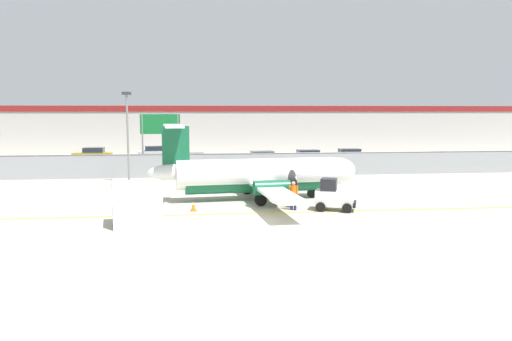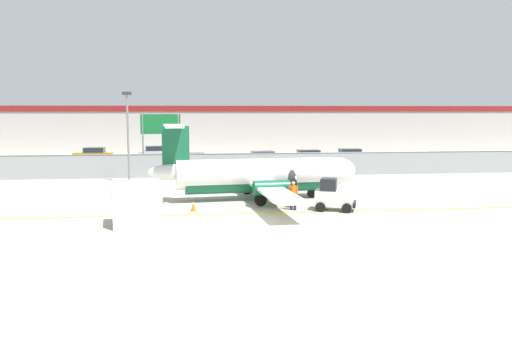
% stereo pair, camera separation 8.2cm
% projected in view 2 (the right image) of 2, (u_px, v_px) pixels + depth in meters
% --- Properties ---
extents(ground_plane, '(140.00, 140.00, 0.01)m').
position_uv_depth(ground_plane, '(243.00, 213.00, 28.24)').
color(ground_plane, '#B2AD99').
extents(perimeter_fence, '(98.00, 0.10, 2.10)m').
position_uv_depth(perimeter_fence, '(227.00, 164.00, 43.90)').
color(perimeter_fence, gray).
rests_on(perimeter_fence, ground).
extents(parking_lot_strip, '(98.00, 17.00, 0.12)m').
position_uv_depth(parking_lot_strip, '(222.00, 163.00, 55.37)').
color(parking_lot_strip, '#38383A').
rests_on(parking_lot_strip, ground).
extents(background_building, '(91.00, 8.10, 6.50)m').
position_uv_depth(background_building, '(216.00, 128.00, 73.23)').
color(background_building, '#BCB7B2').
rests_on(background_building, ground).
extents(commuter_airplane, '(13.85, 16.08, 4.92)m').
position_uv_depth(commuter_airplane, '(261.00, 175.00, 32.60)').
color(commuter_airplane, white).
rests_on(commuter_airplane, ground).
extents(baggage_tug, '(2.57, 2.00, 1.88)m').
position_uv_depth(baggage_tug, '(334.00, 196.00, 29.03)').
color(baggage_tug, silver).
rests_on(baggage_tug, ground).
extents(ground_crew_worker, '(0.54, 0.44, 1.70)m').
position_uv_depth(ground_crew_worker, '(293.00, 194.00, 29.14)').
color(ground_crew_worker, '#191E4C').
rests_on(ground_crew_worker, ground).
extents(cargo_container, '(2.69, 2.37, 2.20)m').
position_uv_depth(cargo_container, '(137.00, 204.00, 25.24)').
color(cargo_container, silver).
rests_on(cargo_container, ground).
extents(traffic_cone_near_left, '(0.36, 0.36, 0.64)m').
position_uv_depth(traffic_cone_near_left, '(193.00, 206.00, 28.95)').
color(traffic_cone_near_left, orange).
rests_on(traffic_cone_near_left, ground).
extents(traffic_cone_near_right, '(0.36, 0.36, 0.64)m').
position_uv_depth(traffic_cone_near_right, '(319.00, 199.00, 31.19)').
color(traffic_cone_near_right, orange).
rests_on(traffic_cone_near_right, ground).
extents(parked_car_0, '(4.22, 2.04, 1.58)m').
position_uv_depth(parked_car_0, '(93.00, 155.00, 56.24)').
color(parked_car_0, '#B28C19').
rests_on(parked_car_0, parking_lot_strip).
extents(parked_car_1, '(4.33, 2.30, 1.58)m').
position_uv_depth(parked_car_1, '(156.00, 153.00, 58.69)').
color(parked_car_1, silver).
rests_on(parked_car_1, parking_lot_strip).
extents(parked_car_2, '(4.30, 2.22, 1.58)m').
position_uv_depth(parked_car_2, '(194.00, 161.00, 48.77)').
color(parked_car_2, gray).
rests_on(parked_car_2, parking_lot_strip).
extents(parked_car_3, '(4.36, 2.37, 1.58)m').
position_uv_depth(parked_car_3, '(262.00, 159.00, 51.04)').
color(parked_car_3, black).
rests_on(parked_car_3, parking_lot_strip).
extents(parked_car_4, '(4.29, 2.18, 1.58)m').
position_uv_depth(parked_car_4, '(310.00, 157.00, 52.89)').
color(parked_car_4, navy).
rests_on(parked_car_4, parking_lot_strip).
extents(parked_car_5, '(4.21, 2.03, 1.58)m').
position_uv_depth(parked_car_5, '(351.00, 156.00, 54.41)').
color(parked_car_5, slate).
rests_on(parked_car_5, parking_lot_strip).
extents(apron_light_pole, '(0.70, 0.30, 7.27)m').
position_uv_depth(apron_light_pole, '(128.00, 130.00, 39.26)').
color(apron_light_pole, slate).
rests_on(apron_light_pole, ground).
extents(highway_sign, '(3.60, 0.14, 5.50)m').
position_uv_depth(highway_sign, '(161.00, 129.00, 45.29)').
color(highway_sign, slate).
rests_on(highway_sign, ground).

